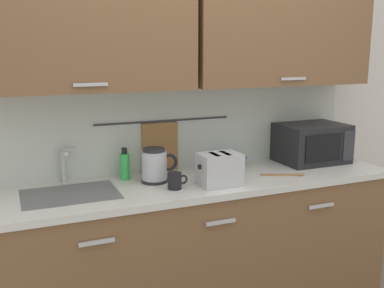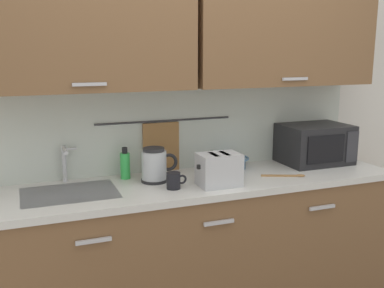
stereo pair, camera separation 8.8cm
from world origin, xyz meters
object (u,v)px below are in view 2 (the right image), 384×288
at_px(mug_by_kettle, 208,166).
at_px(microwave, 315,144).
at_px(mug_near_sink, 174,181).
at_px(dish_soap_bottle, 125,165).
at_px(toaster, 219,169).
at_px(mixing_bowl, 233,162).
at_px(wooden_spoon, 289,176).
at_px(electric_kettle, 155,165).

bearing_deg(mug_by_kettle, microwave, -1.38).
bearing_deg(mug_near_sink, dish_soap_bottle, 125.05).
bearing_deg(toaster, mug_near_sink, 172.85).
distance_m(mixing_bowl, mug_by_kettle, 0.21).
height_order(dish_soap_bottle, mug_near_sink, dish_soap_bottle).
bearing_deg(wooden_spoon, dish_soap_bottle, 161.51).
relative_size(mug_near_sink, mixing_bowl, 0.56).
bearing_deg(electric_kettle, mug_by_kettle, 10.02).
relative_size(microwave, mug_by_kettle, 3.83).
bearing_deg(mug_by_kettle, wooden_spoon, -30.67).
height_order(dish_soap_bottle, mixing_bowl, dish_soap_bottle).
xyz_separation_m(mug_by_kettle, wooden_spoon, (0.44, -0.26, -0.04)).
xyz_separation_m(dish_soap_bottle, mixing_bowl, (0.73, -0.02, -0.04)).
xyz_separation_m(toaster, mug_by_kettle, (0.05, 0.27, -0.05)).
relative_size(toaster, mug_by_kettle, 2.13).
relative_size(mixing_bowl, toaster, 0.84).
bearing_deg(dish_soap_bottle, electric_kettle, -40.20).
bearing_deg(dish_soap_bottle, mixing_bowl, -1.22).
relative_size(microwave, mixing_bowl, 2.15).
relative_size(mixing_bowl, mug_by_kettle, 1.78).
bearing_deg(wooden_spoon, electric_kettle, 166.55).
relative_size(electric_kettle, toaster, 0.89).
height_order(toaster, wooden_spoon, toaster).
xyz_separation_m(mixing_bowl, mug_by_kettle, (-0.20, -0.05, 0.00)).
bearing_deg(toaster, microwave, 16.80).
height_order(microwave, toaster, microwave).
height_order(electric_kettle, mug_near_sink, electric_kettle).
distance_m(mug_by_kettle, wooden_spoon, 0.51).
bearing_deg(mug_by_kettle, mixing_bowl, 13.07).
xyz_separation_m(mixing_bowl, toaster, (-0.25, -0.32, 0.05)).
bearing_deg(electric_kettle, mug_near_sink, -70.72).
distance_m(electric_kettle, mug_by_kettle, 0.38).
bearing_deg(microwave, toaster, -163.20).
distance_m(dish_soap_bottle, mug_near_sink, 0.37).
xyz_separation_m(microwave, wooden_spoon, (-0.36, -0.24, -0.13)).
relative_size(dish_soap_bottle, mug_near_sink, 1.63).
bearing_deg(mug_near_sink, wooden_spoon, -1.44).
bearing_deg(mixing_bowl, dish_soap_bottle, 178.78).
bearing_deg(mug_by_kettle, electric_kettle, -169.98).
height_order(mixing_bowl, wooden_spoon, mixing_bowl).
bearing_deg(electric_kettle, wooden_spoon, -13.45).
bearing_deg(wooden_spoon, mixing_bowl, 127.76).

